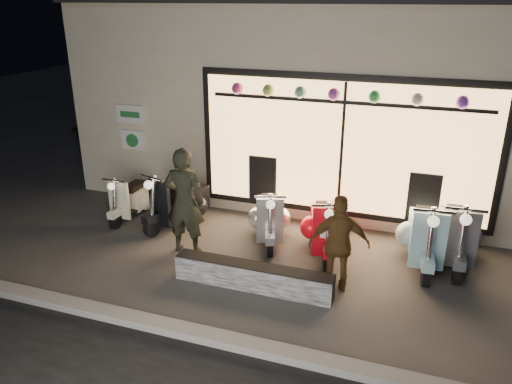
% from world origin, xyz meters
% --- Properties ---
extents(ground, '(40.00, 40.00, 0.00)m').
position_xyz_m(ground, '(0.00, 0.00, 0.00)').
color(ground, '#383533').
rests_on(ground, ground).
extents(kerb, '(40.00, 0.25, 0.12)m').
position_xyz_m(kerb, '(0.00, -2.00, 0.06)').
color(kerb, slate).
rests_on(kerb, ground).
extents(shop_building, '(10.20, 6.23, 4.20)m').
position_xyz_m(shop_building, '(0.00, 4.98, 2.10)').
color(shop_building, beige).
rests_on(shop_building, ground).
extents(graffiti_barrier, '(2.45, 0.28, 0.40)m').
position_xyz_m(graffiti_barrier, '(0.00, -0.65, 0.20)').
color(graffiti_barrier, black).
rests_on(graffiti_barrier, ground).
extents(scooter_silver, '(0.77, 1.43, 1.03)m').
position_xyz_m(scooter_silver, '(-0.30, 1.09, 0.41)').
color(scooter_silver, black).
rests_on(scooter_silver, ground).
extents(scooter_red, '(0.75, 1.51, 1.07)m').
position_xyz_m(scooter_red, '(0.74, 0.98, 0.43)').
color(scooter_red, black).
rests_on(scooter_red, ground).
extents(scooter_black, '(0.80, 1.53, 1.09)m').
position_xyz_m(scooter_black, '(-2.08, 1.15, 0.44)').
color(scooter_black, black).
rests_on(scooter_black, ground).
extents(scooter_cream, '(0.42, 1.29, 0.93)m').
position_xyz_m(scooter_cream, '(-3.15, 1.12, 0.37)').
color(scooter_cream, black).
rests_on(scooter_cream, ground).
extents(scooter_blue, '(0.61, 1.64, 1.17)m').
position_xyz_m(scooter_blue, '(2.38, 1.13, 0.47)').
color(scooter_blue, black).
rests_on(scooter_blue, ground).
extents(scooter_grey, '(0.56, 1.63, 1.17)m').
position_xyz_m(scooter_grey, '(2.86, 1.35, 0.47)').
color(scooter_grey, black).
rests_on(scooter_grey, ground).
extents(man, '(0.72, 0.51, 1.86)m').
position_xyz_m(man, '(-1.47, 0.09, 0.93)').
color(man, black).
rests_on(man, ground).
extents(woman, '(0.95, 0.55, 1.51)m').
position_xyz_m(woman, '(1.20, -0.25, 0.76)').
color(woman, brown).
rests_on(woman, ground).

